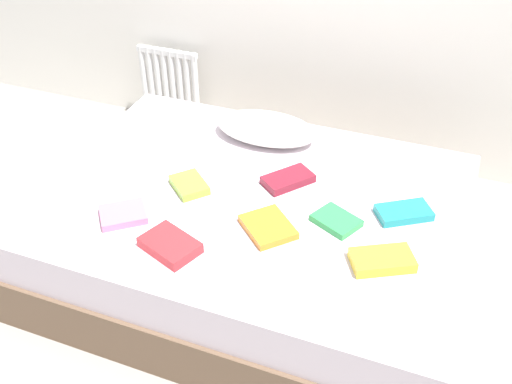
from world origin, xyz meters
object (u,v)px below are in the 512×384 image
(pillow, at_px, (266,128))
(textbook_green, at_px, (336,221))
(bed, at_px, (252,235))
(textbook_orange, at_px, (268,227))
(textbook_pink, at_px, (123,214))
(radiator, at_px, (170,83))
(textbook_maroon, at_px, (288,179))
(textbook_teal, at_px, (404,212))
(textbook_red, at_px, (170,245))
(textbook_lime, at_px, (189,185))
(textbook_yellow, at_px, (382,260))

(pillow, height_order, textbook_green, pillow)
(bed, xyz_separation_m, textbook_orange, (0.16, -0.21, 0.27))
(textbook_orange, distance_m, textbook_pink, 0.65)
(radiator, distance_m, textbook_green, 1.98)
(bed, xyz_separation_m, pillow, (-0.11, 0.50, 0.31))
(pillow, height_order, textbook_maroon, pillow)
(textbook_maroon, bearing_deg, textbook_pink, 168.60)
(textbook_teal, bearing_deg, bed, 154.70)
(bed, xyz_separation_m, textbook_maroon, (0.13, 0.15, 0.27))
(textbook_red, relative_size, textbook_orange, 1.03)
(bed, height_order, textbook_teal, textbook_teal)
(pillow, height_order, textbook_red, pillow)
(textbook_pink, bearing_deg, pillow, 28.82)
(bed, relative_size, textbook_red, 8.53)
(textbook_lime, distance_m, textbook_pink, 0.35)
(bed, distance_m, textbook_maroon, 0.34)
(bed, relative_size, textbook_maroon, 8.35)
(textbook_lime, height_order, textbook_pink, textbook_lime)
(textbook_yellow, height_order, textbook_pink, textbook_yellow)
(textbook_maroon, height_order, textbook_green, textbook_maroon)
(textbook_maroon, height_order, textbook_pink, textbook_maroon)
(textbook_teal, distance_m, textbook_yellow, 0.35)
(textbook_yellow, bearing_deg, textbook_teal, 56.32)
(textbook_teal, xyz_separation_m, textbook_pink, (-1.16, -0.46, -0.00))
(radiator, height_order, textbook_orange, radiator)
(pillow, bearing_deg, textbook_yellow, -44.20)
(textbook_red, bearing_deg, textbook_maroon, 85.08)
(textbook_yellow, relative_size, textbook_green, 1.29)
(bed, bearing_deg, radiator, 132.15)
(pillow, distance_m, textbook_maroon, 0.43)
(textbook_red, distance_m, textbook_teal, 1.04)
(bed, relative_size, pillow, 3.65)
(textbook_red, bearing_deg, pillow, 107.21)
(textbook_maroon, bearing_deg, bed, 177.91)
(textbook_red, distance_m, textbook_lime, 0.43)
(bed, distance_m, textbook_yellow, 0.76)
(textbook_yellow, relative_size, textbook_pink, 1.25)
(textbook_teal, relative_size, textbook_orange, 1.05)
(bed, relative_size, textbook_pink, 10.04)
(radiator, xyz_separation_m, textbook_orange, (1.24, -1.41, 0.18))
(radiator, bearing_deg, textbook_red, -61.63)
(radiator, distance_m, textbook_teal, 2.10)
(textbook_pink, bearing_deg, textbook_green, -20.13)
(radiator, distance_m, textbook_maroon, 1.61)
(textbook_orange, relative_size, textbook_pink, 1.14)
(textbook_orange, bearing_deg, bed, 169.58)
(textbook_red, xyz_separation_m, textbook_green, (0.60, 0.41, -0.01))
(textbook_orange, relative_size, textbook_maroon, 0.95)
(textbook_teal, height_order, textbook_orange, textbook_teal)
(pillow, xyz_separation_m, textbook_teal, (0.80, -0.41, -0.04))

